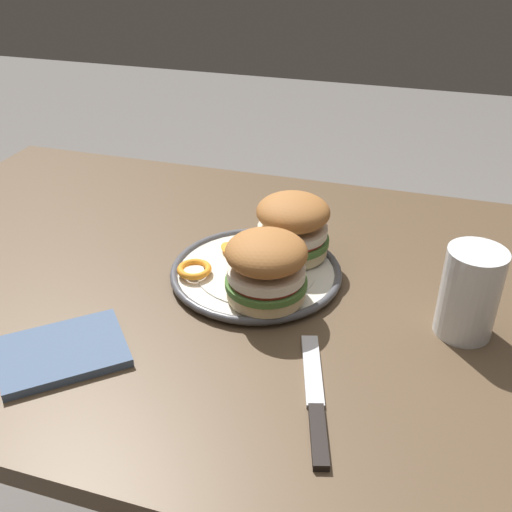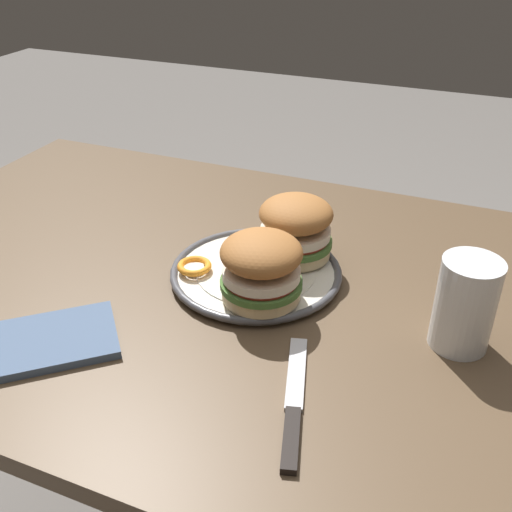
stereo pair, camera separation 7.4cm
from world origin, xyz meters
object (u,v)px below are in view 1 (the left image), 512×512
(dinner_plate, at_px, (256,273))
(table_knife, at_px, (315,405))
(sandwich_half_left, at_px, (293,225))
(sandwich_half_right, at_px, (266,266))
(drinking_glass, at_px, (469,297))
(dining_table, at_px, (232,331))

(dinner_plate, relative_size, table_knife, 1.25)
(dinner_plate, height_order, table_knife, dinner_plate)
(dinner_plate, relative_size, sandwich_half_left, 2.21)
(sandwich_half_left, xyz_separation_m, sandwich_half_right, (-0.01, -0.13, 0.00))
(sandwich_half_left, distance_m, table_knife, 0.34)
(dinner_plate, bearing_deg, sandwich_half_left, 56.90)
(sandwich_half_right, bearing_deg, table_knife, -57.66)
(sandwich_half_right, distance_m, drinking_glass, 0.28)
(sandwich_half_right, distance_m, table_knife, 0.22)
(sandwich_half_right, relative_size, table_knife, 0.66)
(table_knife, bearing_deg, sandwich_half_left, 109.07)
(dinner_plate, xyz_separation_m, table_knife, (0.15, -0.25, -0.01))
(drinking_glass, bearing_deg, sandwich_half_right, -175.58)
(dining_table, height_order, table_knife, table_knife)
(dinner_plate, distance_m, sandwich_half_right, 0.10)
(sandwich_half_right, relative_size, drinking_glass, 1.10)
(drinking_glass, xyz_separation_m, table_knife, (-0.16, -0.20, -0.06))
(sandwich_half_left, bearing_deg, sandwich_half_right, -92.55)
(dining_table, xyz_separation_m, sandwich_half_left, (0.08, 0.08, 0.17))
(sandwich_half_left, relative_size, sandwich_half_right, 0.86)
(drinking_glass, bearing_deg, sandwich_half_left, 157.87)
(dining_table, height_order, sandwich_half_left, sandwich_half_left)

